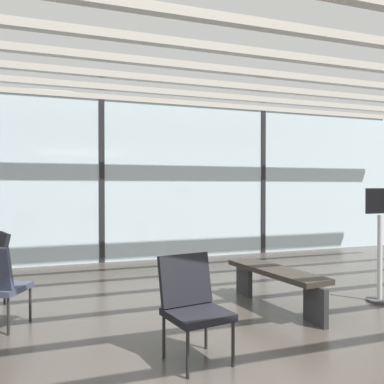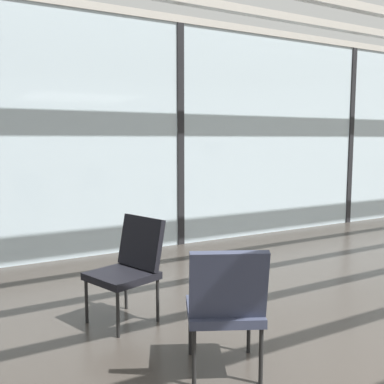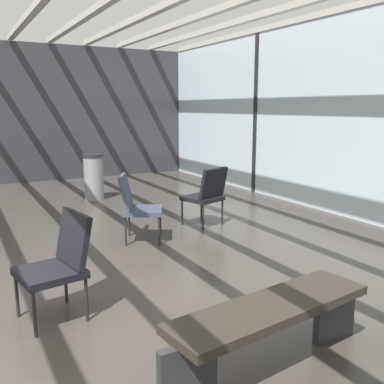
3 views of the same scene
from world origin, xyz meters
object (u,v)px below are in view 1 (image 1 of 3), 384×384
parked_airplane (42,161)px  info_sign (380,248)px  waiting_bench (276,277)px  lounge_chair_1 (192,301)px

parked_airplane → info_sign: (4.13, -9.84, -1.59)m
parked_airplane → waiting_bench: 10.18m
waiting_bench → info_sign: info_sign is taller
parked_airplane → lounge_chair_1: 10.88m
waiting_bench → info_sign: (1.38, -0.22, 0.32)m
lounge_chair_1 → info_sign: 2.94m
waiting_bench → info_sign: bearing=-106.4°
parked_airplane → lounge_chair_1: bearing=-83.0°
parked_airplane → waiting_bench: size_ratio=8.41×
waiting_bench → lounge_chair_1: bearing=118.6°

